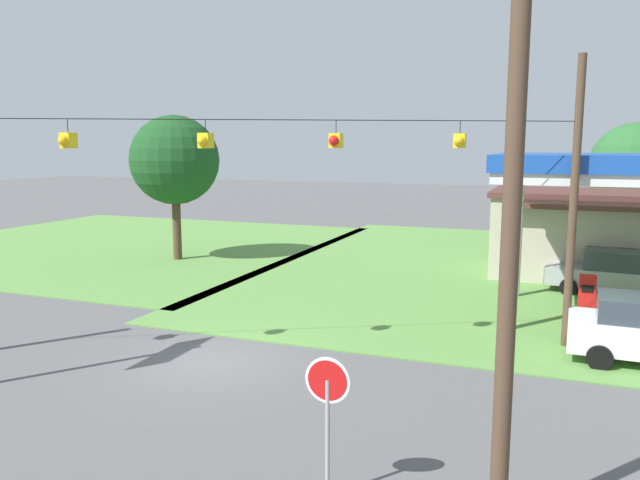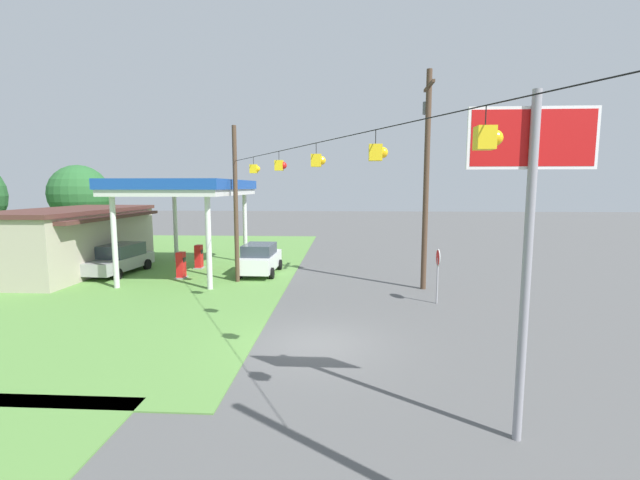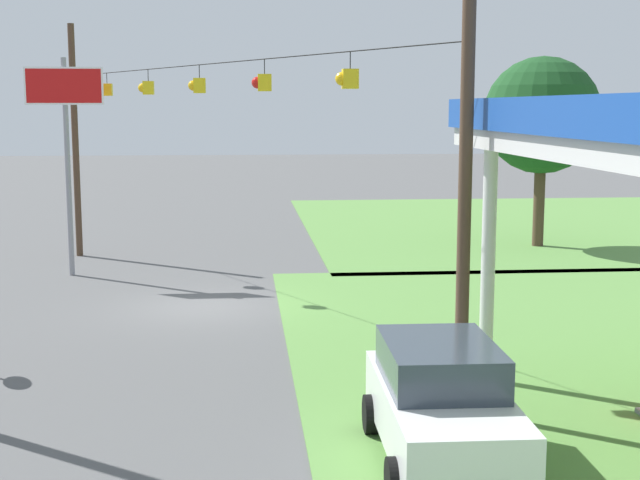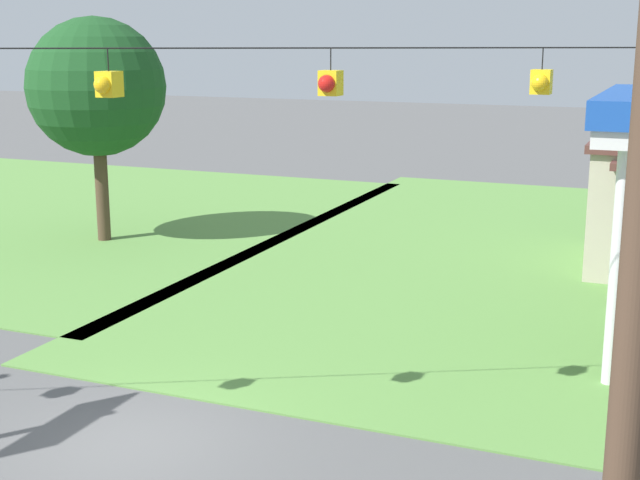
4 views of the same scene
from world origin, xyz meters
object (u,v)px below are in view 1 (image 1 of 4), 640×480
object	(u,v)px
utility_pole_main	(518,136)
stop_sign_roadside	(328,396)
car_at_pumps_rear	(616,272)
tree_west_verge	(175,160)
tree_behind_station	(636,169)
fuel_pump_near	(587,298)
gas_station_store	(630,236)

from	to	relation	value
utility_pole_main	stop_sign_roadside	bearing A→B (deg)	-177.91
car_at_pumps_rear	utility_pole_main	bearing A→B (deg)	85.78
stop_sign_roadside	utility_pole_main	distance (m)	5.16
tree_west_verge	tree_behind_station	bearing A→B (deg)	26.28
fuel_pump_near	tree_west_verge	distance (m)	20.61
tree_behind_station	stop_sign_roadside	bearing A→B (deg)	-103.89
fuel_pump_near	stop_sign_roadside	distance (m)	14.33
car_at_pumps_rear	stop_sign_roadside	distance (m)	18.76
car_at_pumps_rear	stop_sign_roadside	xyz separation A→B (m)	(-5.66, -17.86, 0.88)
utility_pole_main	fuel_pump_near	bearing A→B (deg)	83.19
tree_behind_station	tree_west_verge	size ratio (longest dim) A/B	0.96
car_at_pumps_rear	tree_behind_station	world-z (taller)	tree_behind_station
fuel_pump_near	stop_sign_roadside	size ratio (longest dim) A/B	0.62
fuel_pump_near	utility_pole_main	world-z (taller)	utility_pole_main
stop_sign_roadside	tree_behind_station	xyz separation A→B (m)	(7.18, 29.03, 2.85)
stop_sign_roadside	tree_behind_station	world-z (taller)	tree_behind_station
utility_pole_main	tree_behind_station	bearing A→B (deg)	81.50
car_at_pumps_rear	tree_west_verge	distance (m)	21.26
stop_sign_roadside	utility_pole_main	world-z (taller)	utility_pole_main
gas_station_store	fuel_pump_near	distance (m)	7.97
tree_behind_station	car_at_pumps_rear	bearing A→B (deg)	-97.74
car_at_pumps_rear	utility_pole_main	size ratio (longest dim) A/B	0.47
tree_west_verge	utility_pole_main	bearing A→B (deg)	-44.77
car_at_pumps_rear	tree_west_verge	world-z (taller)	tree_west_verge
gas_station_store	tree_behind_station	bearing A→B (deg)	84.20
car_at_pumps_rear	tree_behind_station	xyz separation A→B (m)	(1.52, 11.17, 3.74)
utility_pole_main	gas_station_store	bearing A→B (deg)	80.51
car_at_pumps_rear	tree_behind_station	distance (m)	11.87
fuel_pump_near	tree_west_verge	bearing A→B (deg)	167.32
gas_station_store	tree_west_verge	world-z (taller)	tree_west_verge
car_at_pumps_rear	tree_west_verge	bearing A→B (deg)	4.41
tree_west_verge	stop_sign_roadside	bearing A→B (deg)	-49.85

